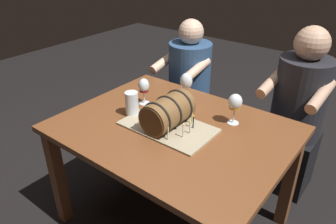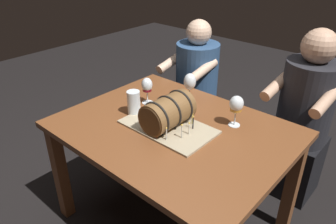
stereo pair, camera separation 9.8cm
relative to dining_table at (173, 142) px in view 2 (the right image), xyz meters
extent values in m
plane|color=black|center=(0.00, 0.00, -0.62)|extent=(8.00, 8.00, 0.00)
cube|color=brown|center=(0.00, 0.00, 0.09)|extent=(1.27, 0.98, 0.03)
cube|color=brown|center=(-0.58, -0.43, -0.28)|extent=(0.07, 0.07, 0.69)
cube|color=brown|center=(-0.58, 0.43, -0.28)|extent=(0.07, 0.07, 0.69)
cube|color=brown|center=(0.58, 0.43, -0.28)|extent=(0.07, 0.07, 0.69)
cube|color=tan|center=(-0.02, -0.03, 0.11)|extent=(0.52, 0.31, 0.01)
cylinder|color=brown|center=(-0.02, -0.03, 0.20)|extent=(0.18, 0.29, 0.18)
cylinder|color=#46301B|center=(-0.02, -0.17, 0.20)|extent=(0.15, 0.00, 0.15)
cylinder|color=#46301B|center=(-0.02, 0.12, 0.20)|extent=(0.15, 0.00, 0.15)
torus|color=black|center=(-0.02, -0.13, 0.20)|extent=(0.19, 0.01, 0.19)
torus|color=black|center=(-0.02, -0.03, 0.20)|extent=(0.19, 0.01, 0.19)
torus|color=black|center=(-0.02, 0.07, 0.20)|extent=(0.19, 0.01, 0.19)
cylinder|color=silver|center=(0.12, -0.02, 0.15)|extent=(0.01, 0.01, 0.06)
sphere|color=#F9C64C|center=(0.12, -0.02, 0.18)|extent=(0.01, 0.01, 0.01)
cylinder|color=black|center=(0.11, 0.04, 0.15)|extent=(0.01, 0.01, 0.07)
sphere|color=#F9C64C|center=(0.11, 0.04, 0.19)|extent=(0.01, 0.01, 0.01)
cylinder|color=#EAD666|center=(0.07, 0.08, 0.14)|extent=(0.01, 0.01, 0.06)
sphere|color=#F9C64C|center=(0.07, 0.08, 0.18)|extent=(0.01, 0.01, 0.01)
cylinder|color=silver|center=(0.03, 0.10, 0.15)|extent=(0.01, 0.01, 0.07)
sphere|color=#F9C64C|center=(0.03, 0.10, 0.19)|extent=(0.01, 0.01, 0.01)
cylinder|color=#D64C47|center=(-0.05, 0.11, 0.14)|extent=(0.01, 0.01, 0.06)
sphere|color=#F9C64C|center=(-0.05, 0.11, 0.18)|extent=(0.01, 0.01, 0.01)
cylinder|color=#EAD666|center=(-0.08, 0.09, 0.15)|extent=(0.01, 0.01, 0.06)
sphere|color=#F9C64C|center=(-0.08, 0.09, 0.18)|extent=(0.01, 0.01, 0.01)
cylinder|color=#D64C47|center=(-0.14, 0.04, 0.15)|extent=(0.01, 0.01, 0.07)
sphere|color=#F9C64C|center=(-0.14, 0.04, 0.19)|extent=(0.01, 0.01, 0.01)
cylinder|color=#D64C47|center=(-0.15, 0.00, 0.15)|extent=(0.01, 0.01, 0.07)
sphere|color=#F9C64C|center=(-0.15, 0.00, 0.19)|extent=(0.01, 0.01, 0.01)
cylinder|color=#D64C47|center=(-0.15, -0.07, 0.15)|extent=(0.01, 0.01, 0.07)
sphere|color=#F9C64C|center=(-0.15, -0.07, 0.19)|extent=(0.01, 0.01, 0.01)
cylinder|color=#EAD666|center=(-0.13, -0.11, 0.14)|extent=(0.01, 0.01, 0.06)
sphere|color=#F9C64C|center=(-0.13, -0.11, 0.18)|extent=(0.01, 0.01, 0.01)
cylinder|color=silver|center=(-0.07, -0.16, 0.14)|extent=(0.01, 0.01, 0.06)
sphere|color=#F9C64C|center=(-0.07, -0.16, 0.18)|extent=(0.01, 0.01, 0.01)
cylinder|color=silver|center=(-0.02, -0.17, 0.14)|extent=(0.01, 0.01, 0.06)
sphere|color=#F9C64C|center=(-0.02, -0.17, 0.18)|extent=(0.01, 0.01, 0.01)
cylinder|color=#D64C47|center=(0.02, -0.16, 0.15)|extent=(0.01, 0.01, 0.06)
sphere|color=#F9C64C|center=(0.02, -0.16, 0.18)|extent=(0.01, 0.01, 0.01)
cylinder|color=silver|center=(0.07, -0.14, 0.15)|extent=(0.01, 0.01, 0.06)
sphere|color=#F9C64C|center=(0.07, -0.14, 0.19)|extent=(0.01, 0.01, 0.01)
cylinder|color=silver|center=(0.12, -0.07, 0.15)|extent=(0.01, 0.01, 0.07)
sphere|color=#F9C64C|center=(0.12, -0.07, 0.19)|extent=(0.01, 0.01, 0.01)
cylinder|color=white|center=(-0.32, 0.11, 0.11)|extent=(0.07, 0.07, 0.00)
cylinder|color=white|center=(-0.32, 0.11, 0.15)|extent=(0.01, 0.01, 0.08)
ellipsoid|color=white|center=(-0.32, 0.11, 0.23)|extent=(0.07, 0.07, 0.09)
cylinder|color=maroon|center=(-0.32, 0.11, 0.21)|extent=(0.06, 0.06, 0.04)
cylinder|color=white|center=(-0.14, 0.32, 0.11)|extent=(0.07, 0.07, 0.00)
cylinder|color=white|center=(-0.14, 0.32, 0.15)|extent=(0.01, 0.01, 0.08)
ellipsoid|color=white|center=(-0.14, 0.32, 0.24)|extent=(0.08, 0.08, 0.11)
cylinder|color=white|center=(0.25, 0.24, 0.11)|extent=(0.07, 0.07, 0.00)
cylinder|color=white|center=(0.25, 0.24, 0.15)|extent=(0.01, 0.01, 0.09)
ellipsoid|color=white|center=(0.25, 0.24, 0.24)|extent=(0.08, 0.08, 0.09)
cylinder|color=#C6842D|center=(0.25, 0.24, 0.22)|extent=(0.06, 0.06, 0.03)
cylinder|color=white|center=(-0.28, -0.04, 0.18)|extent=(0.08, 0.08, 0.15)
cylinder|color=#C6842D|center=(-0.28, -0.04, 0.15)|extent=(0.07, 0.07, 0.10)
cylinder|color=white|center=(-0.28, -0.04, 0.21)|extent=(0.07, 0.07, 0.01)
cube|color=#1B2D46|center=(-0.44, 0.81, -0.40)|extent=(0.34, 0.32, 0.45)
cylinder|color=#2D4C75|center=(-0.44, 0.81, 0.07)|extent=(0.36, 0.36, 0.49)
sphere|color=beige|center=(-0.44, 0.81, 0.40)|extent=(0.20, 0.20, 0.20)
cylinder|color=beige|center=(-0.30, 0.67, 0.17)|extent=(0.08, 0.31, 0.14)
cylinder|color=beige|center=(-0.60, 0.68, 0.17)|extent=(0.08, 0.31, 0.14)
cube|color=black|center=(0.44, 0.81, -0.40)|extent=(0.34, 0.32, 0.45)
cylinder|color=#232328|center=(0.44, 0.81, 0.10)|extent=(0.37, 0.37, 0.55)
sphere|color=tan|center=(0.44, 0.81, 0.47)|extent=(0.22, 0.22, 0.22)
cylinder|color=tan|center=(0.59, 0.66, 0.22)|extent=(0.09, 0.31, 0.14)
cylinder|color=tan|center=(0.28, 0.69, 0.22)|extent=(0.09, 0.31, 0.14)
camera|label=1|loc=(0.93, -1.24, 1.04)|focal=34.35mm
camera|label=2|loc=(1.00, -1.18, 1.04)|focal=34.35mm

